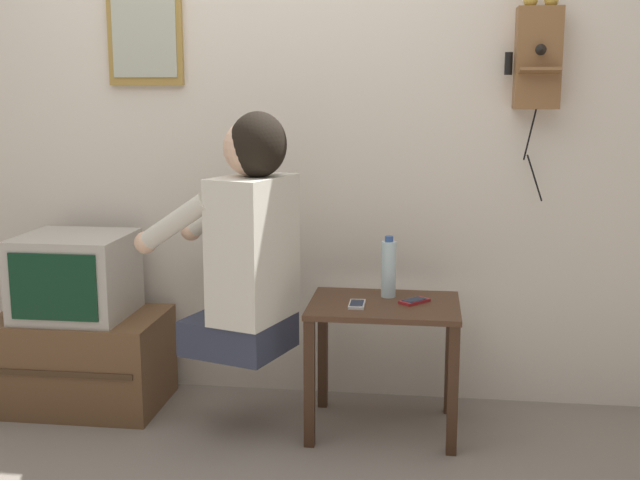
# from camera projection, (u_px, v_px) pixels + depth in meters

# --- Properties ---
(wall_back) EXTENTS (6.80, 0.05, 2.55)m
(wall_back) POSITION_uv_depth(u_px,v_px,m) (269.00, 109.00, 3.48)
(wall_back) COLOR beige
(wall_back) RESTS_ON ground_plane
(side_table) EXTENTS (0.59, 0.45, 0.53)m
(side_table) POSITION_uv_depth(u_px,v_px,m) (384.00, 328.00, 3.18)
(side_table) COLOR #422819
(side_table) RESTS_ON ground_plane
(person) EXTENTS (0.63, 0.52, 0.94)m
(person) POSITION_uv_depth(u_px,v_px,m) (247.00, 239.00, 3.08)
(person) COLOR #2D3347
(person) RESTS_ON ground_plane
(tv_stand) EXTENTS (0.71, 0.47, 0.40)m
(tv_stand) POSITION_uv_depth(u_px,v_px,m) (81.00, 360.00, 3.48)
(tv_stand) COLOR brown
(tv_stand) RESTS_ON ground_plane
(television) EXTENTS (0.45, 0.43, 0.35)m
(television) POSITION_uv_depth(u_px,v_px,m) (76.00, 276.00, 3.41)
(television) COLOR #ADA89E
(television) RESTS_ON tv_stand
(wall_phone_antique) EXTENTS (0.22, 0.19, 0.83)m
(wall_phone_antique) POSITION_uv_depth(u_px,v_px,m) (538.00, 56.00, 3.22)
(wall_phone_antique) COLOR brown
(framed_picture) EXTENTS (0.33, 0.03, 0.48)m
(framed_picture) POSITION_uv_depth(u_px,v_px,m) (145.00, 28.00, 3.45)
(framed_picture) COLOR olive
(cell_phone_held) EXTENTS (0.06, 0.12, 0.01)m
(cell_phone_held) POSITION_uv_depth(u_px,v_px,m) (357.00, 304.00, 3.12)
(cell_phone_held) COLOR silver
(cell_phone_held) RESTS_ON side_table
(cell_phone_spare) EXTENTS (0.13, 0.13, 0.01)m
(cell_phone_spare) POSITION_uv_depth(u_px,v_px,m) (414.00, 301.00, 3.17)
(cell_phone_spare) COLOR maroon
(cell_phone_spare) RESTS_ON side_table
(water_bottle) EXTENTS (0.06, 0.06, 0.25)m
(water_bottle) POSITION_uv_depth(u_px,v_px,m) (389.00, 268.00, 3.24)
(water_bottle) COLOR silver
(water_bottle) RESTS_ON side_table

